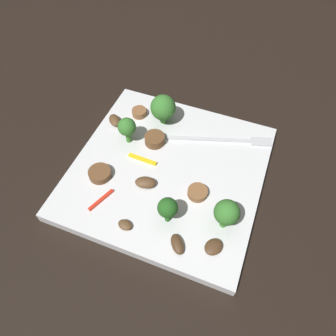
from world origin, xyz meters
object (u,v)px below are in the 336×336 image
at_px(mushroom_0, 115,120).
at_px(pepper_strip_1, 101,200).
at_px(plate, 168,171).
at_px(broccoli_floret_3, 127,127).
at_px(sausage_slice_3, 198,193).
at_px(fork, 227,140).
at_px(pepper_strip_0, 142,160).
at_px(sausage_slice_2, 155,139).
at_px(mushroom_2, 125,225).
at_px(mushroom_4, 177,244).
at_px(broccoli_floret_2, 227,213).
at_px(sausage_slice_1, 139,112).
at_px(mushroom_3, 214,247).
at_px(sausage_slice_0, 100,174).
at_px(mushroom_1, 145,182).
at_px(broccoli_floret_0, 168,208).
at_px(broccoli_floret_1, 163,108).

xyz_separation_m(mushroom_0, pepper_strip_1, (0.05, -0.15, -0.00)).
relative_size(plate, broccoli_floret_3, 5.91).
height_order(plate, sausage_slice_3, sausage_slice_3).
distance_m(fork, pepper_strip_0, 0.15).
relative_size(sausage_slice_2, mushroom_2, 1.60).
distance_m(broccoli_floret_3, mushroom_4, 0.20).
relative_size(fork, broccoli_floret_2, 3.24).
xyz_separation_m(broccoli_floret_2, sausage_slice_1, (-0.20, 0.16, -0.03)).
distance_m(sausage_slice_1, pepper_strip_0, 0.11).
bearing_deg(mushroom_3, sausage_slice_0, 165.97).
bearing_deg(sausage_slice_0, broccoli_floret_3, 82.48).
distance_m(sausage_slice_0, sausage_slice_1, 0.14).
distance_m(sausage_slice_1, mushroom_3, 0.28).
relative_size(plate, mushroom_1, 9.25).
relative_size(fork, mushroom_2, 8.32).
relative_size(broccoli_floret_2, mushroom_0, 1.82).
xyz_separation_m(sausage_slice_0, sausage_slice_3, (0.15, 0.02, -0.00)).
relative_size(broccoli_floret_3, sausage_slice_0, 1.42).
relative_size(broccoli_floret_0, sausage_slice_2, 1.44).
bearing_deg(broccoli_floret_0, pepper_strip_1, -176.00).
distance_m(sausage_slice_0, mushroom_3, 0.20).
xyz_separation_m(mushroom_3, pepper_strip_0, (-0.15, 0.10, -0.00)).
bearing_deg(mushroom_2, pepper_strip_1, 154.67).
relative_size(mushroom_2, pepper_strip_1, 0.46).
distance_m(broccoli_floret_1, mushroom_3, 0.25).
height_order(mushroom_0, pepper_strip_0, mushroom_0).
relative_size(plate, mushroom_2, 14.01).
relative_size(broccoli_floret_0, mushroom_2, 2.30).
distance_m(plate, mushroom_3, 0.15).
relative_size(fork, mushroom_1, 5.50).
relative_size(broccoli_floret_1, sausage_slice_3, 1.90).
distance_m(broccoli_floret_3, pepper_strip_0, 0.06).
relative_size(mushroom_0, mushroom_2, 1.41).
xyz_separation_m(broccoli_floret_3, sausage_slice_0, (-0.01, -0.08, -0.03)).
distance_m(sausage_slice_3, mushroom_1, 0.08).
bearing_deg(fork, sausage_slice_2, -175.12).
xyz_separation_m(sausage_slice_1, mushroom_4, (0.15, -0.21, -0.00)).
xyz_separation_m(mushroom_1, pepper_strip_0, (-0.02, 0.04, -0.00)).
xyz_separation_m(broccoli_floret_3, sausage_slice_2, (0.04, 0.01, -0.03)).
xyz_separation_m(mushroom_3, mushroom_4, (-0.05, -0.01, 0.00)).
distance_m(fork, broccoli_floret_1, 0.12).
bearing_deg(broccoli_floret_3, pepper_strip_0, -39.65).
relative_size(mushroom_1, mushroom_3, 1.19).
bearing_deg(fork, plate, -146.99).
bearing_deg(pepper_strip_0, broccoli_floret_2, -21.78).
relative_size(fork, pepper_strip_0, 3.57).
distance_m(broccoli_floret_3, pepper_strip_1, 0.13).
xyz_separation_m(sausage_slice_1, mushroom_2, (0.07, -0.21, -0.00)).
distance_m(mushroom_0, mushroom_4, 0.25).
relative_size(sausage_slice_1, mushroom_3, 0.98).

